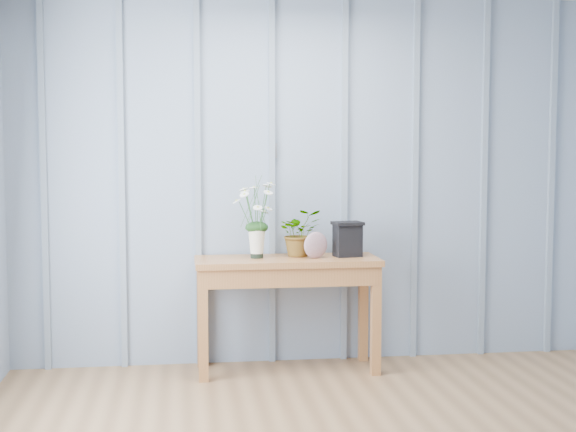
{
  "coord_description": "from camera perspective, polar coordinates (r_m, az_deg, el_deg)",
  "views": [
    {
      "loc": [
        -0.87,
        -3.16,
        1.46
      ],
      "look_at": [
        -0.18,
        1.94,
        1.03
      ],
      "focal_mm": 50.0,
      "sensor_mm": 36.0,
      "label": 1
    }
  ],
  "objects": [
    {
      "name": "spider_plant",
      "position": [
        5.32,
        0.83,
        -1.19
      ],
      "size": [
        0.31,
        0.28,
        0.32
      ],
      "primitive_type": "imported",
      "rotation": [
        0.0,
        0.0,
        0.11
      ],
      "color": "#133913",
      "rests_on": "sideboard"
    },
    {
      "name": "sideboard",
      "position": [
        5.26,
        -0.07,
        -4.24
      ],
      "size": [
        1.2,
        0.45,
        0.75
      ],
      "color": "#9C6031",
      "rests_on": "ground"
    },
    {
      "name": "room_shell",
      "position": [
        4.2,
        4.41,
        11.96
      ],
      "size": [
        4.0,
        4.5,
        2.5
      ],
      "color": "#8899B1",
      "rests_on": "ground"
    },
    {
      "name": "felt_disc_vessel",
      "position": [
        5.22,
        1.99,
        -2.08
      ],
      "size": [
        0.18,
        0.11,
        0.17
      ],
      "primitive_type": "ellipsoid",
      "rotation": [
        0.0,
        0.0,
        0.36
      ],
      "color": "#7C3E5D",
      "rests_on": "sideboard"
    },
    {
      "name": "carved_box",
      "position": [
        5.32,
        4.25,
        -1.62
      ],
      "size": [
        0.21,
        0.18,
        0.23
      ],
      "color": "black",
      "rests_on": "sideboard"
    },
    {
      "name": "daisy_vase",
      "position": [
        5.22,
        -2.24,
        0.56
      ],
      "size": [
        0.37,
        0.28,
        0.52
      ],
      "color": "black",
      "rests_on": "sideboard"
    }
  ]
}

